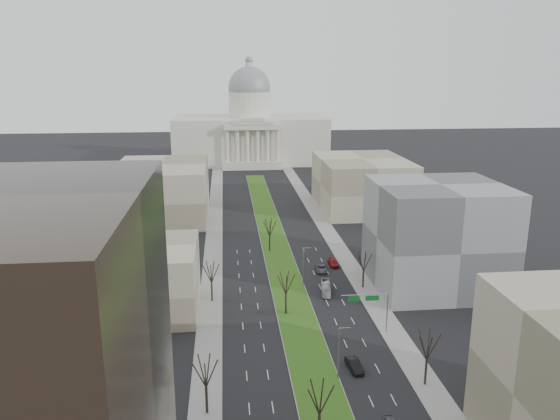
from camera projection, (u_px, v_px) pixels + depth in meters
ground at (277, 251)px, 150.82m from camera, size 600.00×600.00×0.00m
median at (277, 252)px, 149.82m from camera, size 8.00×222.03×0.20m
sidewalk_left at (211, 288)px, 125.02m from camera, size 5.00×330.00×0.15m
sidewalk_right at (361, 282)px, 128.45m from camera, size 5.00×330.00×0.15m
capitol at (250, 132)px, 290.74m from camera, size 80.00×46.00×55.00m
building_beige_left at (134, 279)px, 112.13m from camera, size 26.00×22.00×14.00m
building_grey_right at (437, 236)px, 124.17m from camera, size 28.00×26.00×24.00m
building_far_left at (162, 191)px, 183.64m from camera, size 30.00×40.00×18.00m
building_far_right at (362, 183)px, 195.31m from camera, size 30.00×40.00×18.00m
tree_left_mid at (205, 371)px, 78.05m from camera, size 5.40×5.40×9.72m
tree_left_far at (211, 272)px, 116.61m from camera, size 5.28×5.28×9.50m
tree_right_mid at (428, 344)px, 85.24m from camera, size 5.52×5.52×9.94m
tree_right_far at (364, 261)px, 123.91m from camera, size 5.04×5.04×9.07m
tree_median_a at (320, 397)px, 71.84m from camera, size 5.40×5.40×9.72m
tree_median_b at (286, 282)px, 110.35m from camera, size 5.40×5.40×9.72m
tree_median_c at (270, 227)px, 148.87m from camera, size 5.40×5.40×9.72m
streetlamp_median_b at (339, 352)px, 87.40m from camera, size 1.90×0.20×9.16m
streetlamp_median_c at (303, 266)px, 125.91m from camera, size 1.90×0.20×9.16m
mast_arm_signs at (374, 304)px, 102.49m from camera, size 9.12×0.24×8.09m
car_black at (354, 365)px, 91.25m from camera, size 2.38×5.34×1.70m
car_red at (333, 263)px, 139.38m from camera, size 2.42×5.53×1.58m
car_grey_far at (322, 269)px, 135.40m from camera, size 3.15×5.84×1.56m
box_van at (326, 288)px, 122.57m from camera, size 3.01×8.14×2.22m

